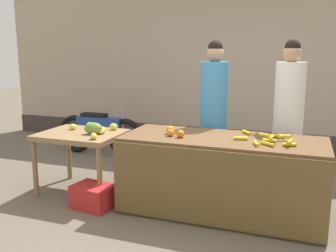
% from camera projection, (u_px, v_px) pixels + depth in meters
% --- Properties ---
extents(ground_plane, '(24.00, 24.00, 0.00)m').
position_uv_depth(ground_plane, '(192.00, 207.00, 4.18)').
color(ground_plane, '#665B4C').
extents(market_wall_back, '(9.33, 0.23, 2.99)m').
position_uv_depth(market_wall_back, '(238.00, 66.00, 6.45)').
color(market_wall_back, tan).
rests_on(market_wall_back, ground).
extents(fruit_stall_counter, '(2.12, 0.87, 0.83)m').
position_uv_depth(fruit_stall_counter, '(221.00, 175.00, 3.98)').
color(fruit_stall_counter, brown).
rests_on(fruit_stall_counter, ground).
extents(side_table_wooden, '(0.98, 0.78, 0.75)m').
position_uv_depth(side_table_wooden, '(82.00, 140.00, 4.52)').
color(side_table_wooden, olive).
rests_on(side_table_wooden, ground).
extents(banana_bunch_pile, '(0.62, 0.61, 0.07)m').
position_uv_depth(banana_bunch_pile, '(269.00, 139.00, 3.74)').
color(banana_bunch_pile, yellow).
rests_on(banana_bunch_pile, fruit_stall_counter).
extents(orange_pile, '(0.25, 0.22, 0.09)m').
position_uv_depth(orange_pile, '(174.00, 132.00, 3.99)').
color(orange_pile, orange).
rests_on(orange_pile, fruit_stall_counter).
extents(mango_papaya_pile, '(0.64, 0.63, 0.14)m').
position_uv_depth(mango_papaya_pile, '(95.00, 129.00, 4.47)').
color(mango_papaya_pile, '#E8C748').
rests_on(mango_papaya_pile, side_table_wooden).
extents(vendor_woman_blue_shirt, '(0.34, 0.34, 1.85)m').
position_uv_depth(vendor_woman_blue_shirt, '(214.00, 116.00, 4.59)').
color(vendor_woman_blue_shirt, '#33333D').
rests_on(vendor_woman_blue_shirt, ground).
extents(vendor_woman_white_shirt, '(0.34, 0.34, 1.85)m').
position_uv_depth(vendor_woman_white_shirt, '(288.00, 119.00, 4.35)').
color(vendor_woman_white_shirt, '#33333D').
rests_on(vendor_woman_white_shirt, ground).
extents(parked_motorcycle, '(1.60, 0.18, 0.88)m').
position_uv_depth(parked_motorcycle, '(100.00, 131.00, 6.22)').
color(parked_motorcycle, black).
rests_on(parked_motorcycle, ground).
extents(produce_crate, '(0.48, 0.38, 0.26)m').
position_uv_depth(produce_crate, '(93.00, 196.00, 4.14)').
color(produce_crate, red).
rests_on(produce_crate, ground).
extents(produce_sack, '(0.45, 0.43, 0.55)m').
position_uv_depth(produce_sack, '(163.00, 157.00, 5.14)').
color(produce_sack, maroon).
rests_on(produce_sack, ground).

